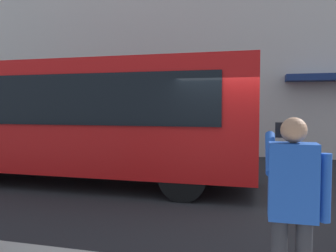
# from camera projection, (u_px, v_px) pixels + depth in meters

# --- Properties ---
(ground_plane) EXTENTS (60.00, 60.00, 0.00)m
(ground_plane) POSITION_uv_depth(u_px,v_px,m) (241.00, 199.00, 7.21)
(ground_plane) COLOR #232326
(building_facade_far) EXTENTS (28.00, 1.55, 12.00)m
(building_facade_far) POSITION_uv_depth(u_px,v_px,m) (251.00, 4.00, 13.45)
(building_facade_far) COLOR beige
(building_facade_far) RESTS_ON ground_plane
(red_bus) EXTENTS (9.05, 2.54, 3.08)m
(red_bus) POSITION_uv_depth(u_px,v_px,m) (77.00, 117.00, 8.76)
(red_bus) COLOR red
(red_bus) RESTS_ON ground_plane
(pedestrian_photographer) EXTENTS (0.53, 0.52, 1.70)m
(pedestrian_photographer) POSITION_uv_depth(u_px,v_px,m) (293.00, 200.00, 2.94)
(pedestrian_photographer) COLOR #2D2D33
(pedestrian_photographer) RESTS_ON sidewalk_curb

